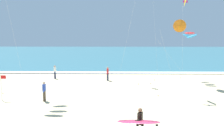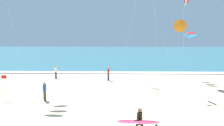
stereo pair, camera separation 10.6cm
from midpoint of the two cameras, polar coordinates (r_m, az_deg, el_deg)
ocean_water at (r=62.02m, az=0.93°, el=2.22°), size 160.00×60.00×0.08m
shoreline_foam at (r=32.53m, az=0.90°, el=-2.25°), size 160.00×1.61×0.01m
surfer_lead at (r=12.32m, az=6.18°, el=-13.67°), size 2.23×1.27×1.71m
kite_delta_amber_near at (r=20.49m, az=15.52°, el=8.40°), size 2.09×0.71×6.50m
kite_delta_golden_mid at (r=26.51m, az=16.84°, el=13.98°), size 1.03×3.95×9.41m
kite_arc_scarlet_distant at (r=28.34m, az=17.76°, el=6.29°), size 4.44×2.35×5.49m
bystander_red_top at (r=27.36m, az=-1.15°, el=-2.51°), size 0.24×0.49×1.59m
bystander_blue_top at (r=19.98m, az=-15.88°, el=-6.44°), size 0.22×0.50×1.59m
bystander_white_top at (r=29.24m, az=-13.44°, el=-2.08°), size 0.35×0.40×1.59m
lifeguard_flag at (r=21.35m, az=-24.74°, el=-4.71°), size 0.45×0.05×2.10m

